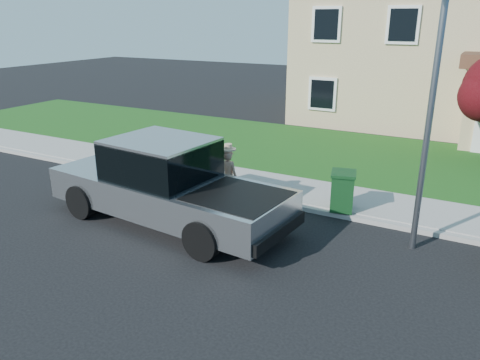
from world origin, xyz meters
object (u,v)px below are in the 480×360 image
object	(u,v)px
woman	(228,176)
trash_bin	(343,191)
pickup_truck	(167,185)
street_lamp	(430,105)

from	to	relation	value
woman	trash_bin	distance (m)	3.06
trash_bin	pickup_truck	bearing A→B (deg)	-159.72
street_lamp	woman	bearing A→B (deg)	-172.29
pickup_truck	woman	world-z (taller)	pickup_truck
pickup_truck	woman	xyz separation A→B (m)	(0.75, 1.77, -0.18)
pickup_truck	street_lamp	size ratio (longest dim) A/B	1.17
pickup_truck	woman	size ratio (longest dim) A/B	3.89
woman	street_lamp	bearing A→B (deg)	-179.39
woman	street_lamp	size ratio (longest dim) A/B	0.30
street_lamp	trash_bin	bearing A→B (deg)	161.72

